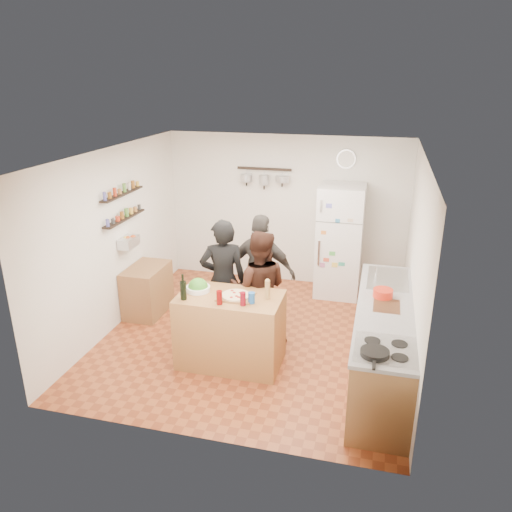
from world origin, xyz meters
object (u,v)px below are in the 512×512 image
(prep_island, at_px, (231,330))
(skillet, at_px, (375,353))
(person_center, at_px, (259,289))
(fridge, at_px, (340,241))
(wine_bottle, at_px, (183,290))
(side_table, at_px, (147,290))
(salt_canister, at_px, (251,298))
(person_back, at_px, (261,273))
(counter_run, at_px, (383,343))
(salad_bowl, at_px, (198,289))
(person_left, at_px, (223,280))
(wall_clock, at_px, (346,159))
(red_bowl, at_px, (383,293))
(pepper_mill, at_px, (267,291))

(prep_island, relative_size, skillet, 4.59)
(person_center, xyz_separation_m, fridge, (0.85, 1.90, 0.11))
(wine_bottle, distance_m, side_table, 1.80)
(salt_canister, distance_m, person_back, 1.15)
(wine_bottle, distance_m, counter_run, 2.42)
(salad_bowl, relative_size, wine_bottle, 1.29)
(salad_bowl, height_order, person_left, person_left)
(person_center, height_order, fridge, fridge)
(prep_island, relative_size, wall_clock, 4.17)
(wall_clock, bearing_deg, skillet, -80.08)
(salad_bowl, distance_m, fridge, 2.82)
(prep_island, bearing_deg, wall_clock, 68.87)
(salad_bowl, distance_m, person_back, 1.12)
(red_bowl, bearing_deg, counter_run, -79.51)
(wine_bottle, xyz_separation_m, person_back, (0.64, 1.23, -0.20))
(wall_clock, distance_m, side_table, 3.67)
(salt_canister, relative_size, fridge, 0.07)
(prep_island, bearing_deg, side_table, 147.73)
(pepper_mill, bearing_deg, skillet, -38.14)
(wine_bottle, bearing_deg, counter_run, 8.81)
(wine_bottle, relative_size, pepper_mill, 1.13)
(salad_bowl, xyz_separation_m, salt_canister, (0.72, -0.17, 0.04))
(fridge, bearing_deg, person_back, -123.15)
(wine_bottle, xyz_separation_m, wall_clock, (1.57, 2.99, 1.13))
(wine_bottle, xyz_separation_m, side_table, (-1.12, 1.24, -0.66))
(wine_bottle, relative_size, salt_canister, 1.72)
(person_back, height_order, side_table, person_back)
(pepper_mill, distance_m, fridge, 2.47)
(skillet, height_order, wall_clock, wall_clock)
(prep_island, bearing_deg, person_left, 114.92)
(skillet, bearing_deg, wall_clock, 99.92)
(prep_island, bearing_deg, wine_bottle, -156.25)
(red_bowl, bearing_deg, skillet, -92.11)
(skillet, relative_size, side_table, 0.34)
(red_bowl, bearing_deg, prep_island, -166.97)
(person_center, bearing_deg, wall_clock, -119.88)
(prep_island, bearing_deg, skillet, -28.84)
(person_left, relative_size, person_center, 1.06)
(prep_island, height_order, salt_canister, salt_canister)
(counter_run, bearing_deg, pepper_mill, -176.26)
(prep_island, distance_m, salt_canister, 0.61)
(salt_canister, height_order, red_bowl, salt_canister)
(salt_canister, bearing_deg, wall_clock, 75.07)
(person_back, height_order, skillet, person_back)
(wine_bottle, xyz_separation_m, counter_run, (2.32, 0.36, -0.57))
(salad_bowl, relative_size, wall_clock, 0.97)
(person_center, bearing_deg, salad_bowl, 28.47)
(person_left, xyz_separation_m, counter_run, (2.10, -0.46, -0.39))
(person_left, height_order, person_center, person_left)
(skillet, height_order, fridge, fridge)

